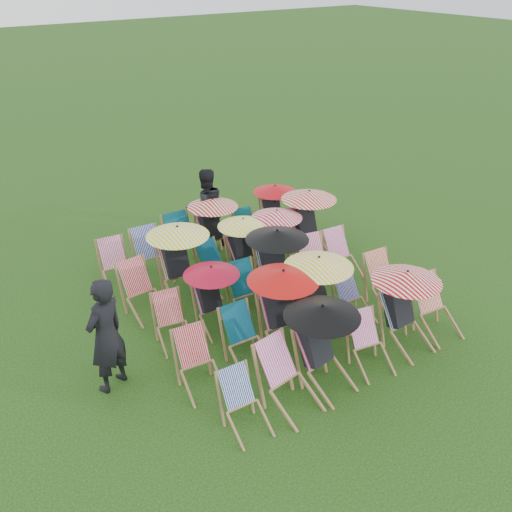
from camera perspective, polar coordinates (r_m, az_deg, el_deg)
ground at (r=10.71m, az=0.92°, el=-5.28°), size 100.00×100.00×0.00m
deckchair_0 at (r=8.08m, az=-1.13°, el=-14.61°), size 0.58×0.79×0.83m
deckchair_1 at (r=8.36m, az=3.33°, el=-12.14°), size 0.79×1.01×1.01m
deckchair_2 at (r=8.64m, az=6.76°, el=-8.92°), size 1.15×1.24×1.36m
deckchair_3 at (r=9.27m, az=11.38°, el=-8.63°), size 0.71×0.89×0.86m
deckchair_4 at (r=9.72m, az=14.77°, el=-5.12°), size 1.14×1.20×1.36m
deckchair_5 at (r=10.33m, az=17.63°, el=-4.98°), size 0.73×0.95×0.97m
deckchair_6 at (r=8.74m, az=-5.75°, el=-10.60°), size 0.68×0.88×0.90m
deckchair_7 at (r=9.16m, az=-0.99°, el=-8.28°), size 0.64×0.87×0.92m
deckchair_8 at (r=9.36m, az=2.75°, el=-5.34°), size 1.18×1.25×1.40m
deckchair_9 at (r=9.78m, az=6.44°, el=-3.86°), size 1.19×1.29×1.41m
deckchair_10 at (r=10.37m, az=9.78°, el=-4.18°), size 0.57×0.79×0.85m
deckchair_11 at (r=10.92m, az=12.96°, el=-2.46°), size 0.69×0.92×0.94m
deckchair_12 at (r=9.71m, az=-8.34°, el=-6.53°), size 0.67×0.85×0.84m
deckchair_13 at (r=9.92m, az=-4.36°, el=-4.13°), size 0.98×1.03×1.16m
deckchair_14 at (r=10.29m, az=-0.72°, el=-3.68°), size 0.70×0.92×0.95m
deckchair_15 at (r=10.63m, az=2.10°, el=-0.91°), size 1.18×1.26×1.40m
deckchair_16 at (r=11.22m, az=6.13°, el=-0.85°), size 0.82×1.01×0.98m
deckchair_17 at (r=11.69m, az=8.72°, el=0.06°), size 0.67×0.89×0.92m
deckchair_18 at (r=10.54m, az=-11.26°, el=-3.40°), size 0.69×0.92×0.96m
deckchair_19 at (r=10.84m, az=-7.68°, el=-0.53°), size 1.19×1.25×1.41m
deckchair_20 at (r=11.18m, az=-3.83°, el=-1.11°), size 0.73×0.91×0.89m
deckchair_21 at (r=11.48m, az=-1.13°, el=0.91°), size 1.03×1.09×1.22m
deckchair_22 at (r=11.80m, az=2.17°, el=1.76°), size 1.05×1.09×1.25m
deckchair_23 at (r=12.39m, az=5.31°, el=3.42°), size 1.19×1.25×1.41m
deckchair_24 at (r=11.54m, az=-13.76°, el=-0.91°), size 0.69×0.89×0.91m
deckchair_25 at (r=11.68m, az=-10.39°, el=0.05°), size 0.71×0.95×0.98m
deckchair_26 at (r=12.10m, az=-7.14°, el=1.46°), size 0.69×0.95×1.02m
deckchair_27 at (r=12.26m, az=-4.20°, el=2.87°), size 1.08×1.13×1.29m
deckchair_28 at (r=12.75m, az=-0.71°, el=2.63°), size 0.61×0.80×0.81m
deckchair_29 at (r=13.22m, az=1.88°, el=4.63°), size 1.01×1.08×1.19m
person_left at (r=8.70m, az=-14.78°, el=-7.69°), size 0.81×0.69×1.88m
person_rear at (r=12.63m, az=-5.04°, el=4.77°), size 0.99×0.83×1.82m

